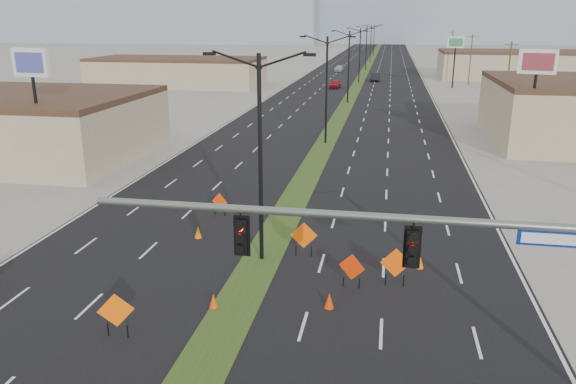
% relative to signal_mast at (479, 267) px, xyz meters
% --- Properties ---
extents(road_surface, '(25.00, 400.00, 0.02)m').
position_rel_signal_mast_xyz_m(road_surface, '(-8.56, 98.00, -4.79)').
color(road_surface, black).
rests_on(road_surface, ground).
extents(median_strip, '(2.00, 400.00, 0.04)m').
position_rel_signal_mast_xyz_m(median_strip, '(-8.56, 98.00, -4.79)').
color(median_strip, '#274117').
rests_on(median_strip, ground).
extents(building_sw_far, '(30.00, 14.00, 4.50)m').
position_rel_signal_mast_xyz_m(building_sw_far, '(-40.56, 83.00, -2.54)').
color(building_sw_far, tan).
rests_on(building_sw_far, ground).
extents(building_se_far, '(44.00, 16.00, 5.00)m').
position_rel_signal_mast_xyz_m(building_se_far, '(29.44, 108.00, -2.29)').
color(building_se_far, tan).
rests_on(building_se_far, ground).
extents(mesa_west, '(180.00, 50.00, 22.00)m').
position_rel_signal_mast_xyz_m(mesa_west, '(-128.56, 278.00, 6.21)').
color(mesa_west, '#8A97AC').
rests_on(mesa_west, ground).
extents(mesa_center, '(220.00, 50.00, 28.00)m').
position_rel_signal_mast_xyz_m(mesa_center, '(31.44, 298.00, 9.21)').
color(mesa_center, '#8A97AC').
rests_on(mesa_center, ground).
extents(mesa_backdrop, '(140.00, 50.00, 32.00)m').
position_rel_signal_mast_xyz_m(mesa_backdrop, '(-38.56, 318.00, 11.21)').
color(mesa_backdrop, '#8A97AC').
rests_on(mesa_backdrop, ground).
extents(signal_mast, '(16.30, 0.60, 8.00)m').
position_rel_signal_mast_xyz_m(signal_mast, '(0.00, 0.00, 0.00)').
color(signal_mast, slate).
rests_on(signal_mast, ground).
extents(streetlight_0, '(5.15, 0.24, 10.02)m').
position_rel_signal_mast_xyz_m(streetlight_0, '(-8.56, 10.00, 0.63)').
color(streetlight_0, black).
rests_on(streetlight_0, ground).
extents(streetlight_1, '(5.15, 0.24, 10.02)m').
position_rel_signal_mast_xyz_m(streetlight_1, '(-8.56, 38.00, 0.63)').
color(streetlight_1, black).
rests_on(streetlight_1, ground).
extents(streetlight_2, '(5.15, 0.24, 10.02)m').
position_rel_signal_mast_xyz_m(streetlight_2, '(-8.56, 66.00, 0.63)').
color(streetlight_2, black).
rests_on(streetlight_2, ground).
extents(streetlight_3, '(5.15, 0.24, 10.02)m').
position_rel_signal_mast_xyz_m(streetlight_3, '(-8.56, 94.00, 0.63)').
color(streetlight_3, black).
rests_on(streetlight_3, ground).
extents(streetlight_4, '(5.15, 0.24, 10.02)m').
position_rel_signal_mast_xyz_m(streetlight_4, '(-8.56, 122.00, 0.63)').
color(streetlight_4, black).
rests_on(streetlight_4, ground).
extents(streetlight_5, '(5.15, 0.24, 10.02)m').
position_rel_signal_mast_xyz_m(streetlight_5, '(-8.56, 150.00, 0.63)').
color(streetlight_5, black).
rests_on(streetlight_5, ground).
extents(streetlight_6, '(5.15, 0.24, 10.02)m').
position_rel_signal_mast_xyz_m(streetlight_6, '(-8.56, 178.00, 0.63)').
color(streetlight_6, black).
rests_on(streetlight_6, ground).
extents(utility_pole_1, '(1.60, 0.20, 9.00)m').
position_rel_signal_mast_xyz_m(utility_pole_1, '(11.44, 58.00, -0.12)').
color(utility_pole_1, '#4C3823').
rests_on(utility_pole_1, ground).
extents(utility_pole_2, '(1.60, 0.20, 9.00)m').
position_rel_signal_mast_xyz_m(utility_pole_2, '(11.44, 93.00, -0.12)').
color(utility_pole_2, '#4C3823').
rests_on(utility_pole_2, ground).
extents(utility_pole_3, '(1.60, 0.20, 9.00)m').
position_rel_signal_mast_xyz_m(utility_pole_3, '(11.44, 128.00, -0.12)').
color(utility_pole_3, '#4C3823').
rests_on(utility_pole_3, ground).
extents(car_left, '(1.85, 4.16, 1.39)m').
position_rel_signal_mast_xyz_m(car_left, '(-12.09, 83.87, -4.10)').
color(car_left, maroon).
rests_on(car_left, ground).
extents(car_mid, '(1.70, 4.66, 1.52)m').
position_rel_signal_mast_xyz_m(car_mid, '(-5.56, 97.24, -4.03)').
color(car_mid, black).
rests_on(car_mid, ground).
extents(car_far, '(2.15, 4.60, 1.30)m').
position_rel_signal_mast_xyz_m(car_far, '(-14.45, 117.34, -4.14)').
color(car_far, '#A8ACB1').
rests_on(car_far, ground).
extents(construction_sign_1, '(1.26, 0.53, 1.79)m').
position_rel_signal_mast_xyz_m(construction_sign_1, '(-12.29, 2.05, -3.73)').
color(construction_sign_1, '#FF5F05').
rests_on(construction_sign_1, ground).
extents(construction_sign_2, '(1.04, 0.38, 1.44)m').
position_rel_signal_mast_xyz_m(construction_sign_2, '(-12.48, 15.86, -3.95)').
color(construction_sign_2, '#F83805').
rests_on(construction_sign_2, ground).
extents(construction_sign_3, '(1.35, 0.21, 1.80)m').
position_rel_signal_mast_xyz_m(construction_sign_3, '(-6.56, 10.74, -3.73)').
color(construction_sign_3, '#EB5204').
rests_on(construction_sign_3, ground).
extents(construction_sign_4, '(1.16, 0.44, 1.62)m').
position_rel_signal_mast_xyz_m(construction_sign_4, '(-3.95, 7.65, -3.84)').
color(construction_sign_4, red).
rests_on(construction_sign_4, ground).
extents(construction_sign_5, '(1.36, 0.19, 1.81)m').
position_rel_signal_mast_xyz_m(construction_sign_5, '(-2.05, 8.18, -3.72)').
color(construction_sign_5, '#F64B05').
rests_on(construction_sign_5, ground).
extents(cone_0, '(0.50, 0.50, 0.64)m').
position_rel_signal_mast_xyz_m(cone_0, '(-9.42, 4.81, -4.47)').
color(cone_0, '#EF3F05').
rests_on(cone_0, ground).
extents(cone_1, '(0.42, 0.42, 0.69)m').
position_rel_signal_mast_xyz_m(cone_1, '(-4.72, 5.64, -4.45)').
color(cone_1, red).
rests_on(cone_1, ground).
extents(cone_2, '(0.50, 0.50, 0.69)m').
position_rel_signal_mast_xyz_m(cone_2, '(-0.87, 10.31, -4.45)').
color(cone_2, '#FD6B05').
rests_on(cone_2, ground).
extents(cone_3, '(0.53, 0.53, 0.67)m').
position_rel_signal_mast_xyz_m(cone_3, '(-12.60, 12.16, -4.46)').
color(cone_3, orange).
rests_on(cone_3, ground).
extents(pole_sign_west, '(3.11, 0.84, 9.49)m').
position_rel_signal_mast_xyz_m(pole_sign_west, '(-28.54, 22.69, 2.95)').
color(pole_sign_west, black).
rests_on(pole_sign_west, ground).
extents(pole_sign_east_near, '(2.98, 1.06, 9.15)m').
position_rel_signal_mast_xyz_m(pole_sign_east_near, '(9.11, 34.64, 2.65)').
color(pole_sign_east_near, black).
rests_on(pole_sign_east_near, ground).
extents(pole_sign_east_far, '(2.85, 0.97, 8.71)m').
position_rel_signal_mast_xyz_m(pole_sign_east_far, '(8.10, 87.71, 2.27)').
color(pole_sign_east_far, black).
rests_on(pole_sign_east_far, ground).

